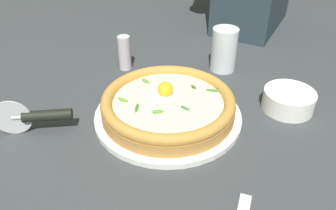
% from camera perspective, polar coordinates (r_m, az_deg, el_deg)
% --- Properties ---
extents(ground_plane, '(2.40, 2.40, 0.03)m').
position_cam_1_polar(ground_plane, '(0.74, 2.53, -2.04)').
color(ground_plane, '#363A3D').
rests_on(ground_plane, ground).
extents(pizza_plate, '(0.30, 0.30, 0.01)m').
position_cam_1_polar(pizza_plate, '(0.70, -0.00, -1.74)').
color(pizza_plate, white).
rests_on(pizza_plate, ground).
extents(pizza, '(0.27, 0.27, 0.06)m').
position_cam_1_polar(pizza, '(0.69, -0.01, 0.19)').
color(pizza, '#BA823F').
rests_on(pizza, pizza_plate).
extents(side_bowl, '(0.11, 0.11, 0.04)m').
position_cam_1_polar(side_bowl, '(0.77, 19.73, 0.77)').
color(side_bowl, white).
rests_on(side_bowl, ground).
extents(pizza_cutter, '(0.13, 0.10, 0.08)m').
position_cam_1_polar(pizza_cutter, '(0.70, -21.28, -1.76)').
color(pizza_cutter, silver).
rests_on(pizza_cutter, ground).
extents(drinking_glass, '(0.06, 0.06, 0.11)m').
position_cam_1_polar(drinking_glass, '(0.88, 9.42, 8.79)').
color(drinking_glass, silver).
rests_on(drinking_glass, ground).
extents(pepper_shaker, '(0.03, 0.03, 0.09)m').
position_cam_1_polar(pepper_shaker, '(0.88, -7.37, 8.76)').
color(pepper_shaker, silver).
rests_on(pepper_shaker, ground).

